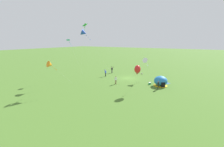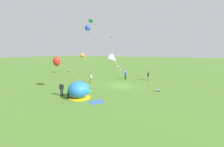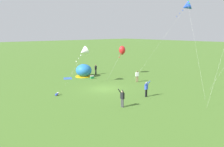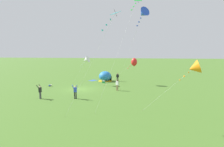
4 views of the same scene
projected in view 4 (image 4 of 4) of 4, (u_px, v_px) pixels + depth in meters
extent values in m
plane|color=#477028|center=(81.00, 89.00, 29.01)|extent=(300.00, 300.00, 0.00)
ellipsoid|color=#2672BF|center=(105.00, 76.00, 36.82)|extent=(2.70, 2.60, 2.10)
cylinder|color=yellow|center=(105.00, 81.00, 36.94)|extent=(2.81, 2.81, 0.10)
cube|color=black|center=(111.00, 78.00, 37.46)|extent=(0.71, 0.58, 1.10)
cube|color=#3359A5|center=(93.00, 80.00, 37.84)|extent=(2.11, 1.95, 0.01)
cube|color=#1E8C4C|center=(104.00, 82.00, 34.73)|extent=(0.46, 0.58, 0.38)
cube|color=white|center=(104.00, 81.00, 34.71)|extent=(0.47, 0.59, 0.06)
cylinder|color=blue|center=(50.00, 85.00, 31.25)|extent=(0.34, 0.38, 0.22)
sphere|color=#9E7051|center=(51.00, 85.00, 31.31)|extent=(0.19, 0.19, 0.19)
cylinder|color=white|center=(51.00, 85.00, 31.30)|extent=(0.24, 0.24, 0.06)
cylinder|color=#9E7051|center=(50.00, 86.00, 31.39)|extent=(0.07, 0.07, 0.17)
cylinder|color=#9E7051|center=(50.00, 86.00, 31.19)|extent=(0.07, 0.07, 0.17)
cylinder|color=navy|center=(49.00, 86.00, 31.31)|extent=(0.09, 0.09, 0.13)
cylinder|color=navy|center=(49.00, 86.00, 31.15)|extent=(0.09, 0.09, 0.13)
cylinder|color=black|center=(76.00, 95.00, 22.96)|extent=(0.15, 0.15, 0.88)
cylinder|color=black|center=(75.00, 95.00, 22.96)|extent=(0.15, 0.15, 0.88)
cube|color=blue|center=(75.00, 90.00, 22.87)|extent=(0.29, 0.41, 0.60)
sphere|color=beige|center=(75.00, 87.00, 22.82)|extent=(0.22, 0.22, 0.22)
cylinder|color=blue|center=(77.00, 87.00, 22.66)|extent=(0.39, 0.20, 0.50)
cylinder|color=blue|center=(73.00, 87.00, 22.67)|extent=(0.38, 0.10, 0.50)
cylinder|color=#8C7251|center=(118.00, 88.00, 27.81)|extent=(0.15, 0.15, 0.88)
cylinder|color=#8C7251|center=(117.00, 88.00, 27.93)|extent=(0.15, 0.15, 0.88)
cube|color=white|center=(117.00, 83.00, 27.78)|extent=(0.39, 0.45, 0.60)
sphere|color=brown|center=(117.00, 81.00, 27.72)|extent=(0.22, 0.22, 0.22)
cylinder|color=white|center=(119.00, 83.00, 27.63)|extent=(0.09, 0.09, 0.58)
cylinder|color=white|center=(116.00, 83.00, 27.93)|extent=(0.09, 0.09, 0.58)
cylinder|color=#4C4C51|center=(40.00, 96.00, 22.84)|extent=(0.15, 0.15, 0.88)
cylinder|color=#4C4C51|center=(41.00, 95.00, 23.04)|extent=(0.15, 0.15, 0.88)
cube|color=black|center=(40.00, 90.00, 22.85)|extent=(0.38, 0.24, 0.60)
sphere|color=beige|center=(40.00, 87.00, 22.80)|extent=(0.22, 0.22, 0.22)
cylinder|color=black|center=(38.00, 87.00, 22.56)|extent=(0.15, 0.39, 0.50)
cylinder|color=black|center=(40.00, 86.00, 23.08)|extent=(0.15, 0.39, 0.50)
cylinder|color=black|center=(117.00, 79.00, 36.60)|extent=(0.15, 0.15, 0.88)
cylinder|color=black|center=(118.00, 79.00, 36.65)|extent=(0.15, 0.15, 0.88)
cube|color=black|center=(118.00, 76.00, 36.54)|extent=(0.38, 0.45, 0.60)
sphere|color=brown|center=(118.00, 74.00, 36.48)|extent=(0.22, 0.22, 0.22)
cylinder|color=black|center=(116.00, 76.00, 36.47)|extent=(0.09, 0.09, 0.58)
cylinder|color=black|center=(119.00, 76.00, 36.60)|extent=(0.09, 0.09, 0.58)
cylinder|color=silver|center=(79.00, 72.00, 33.38)|extent=(0.43, 2.92, 4.64)
cylinder|color=brown|center=(73.00, 83.00, 34.11)|extent=(0.03, 0.03, 0.06)
cone|color=white|center=(86.00, 60.00, 32.65)|extent=(1.43, 1.55, 1.53)
cube|color=white|center=(84.00, 63.00, 32.84)|extent=(0.20, 0.06, 0.12)
cube|color=white|center=(82.00, 65.00, 33.00)|extent=(0.21, 0.13, 0.12)
cube|color=white|center=(81.00, 67.00, 33.16)|extent=(0.20, 0.07, 0.12)
cylinder|color=silver|center=(119.00, 74.00, 32.27)|extent=(2.29, 5.29, 4.28)
cylinder|color=brown|center=(104.00, 86.00, 31.85)|extent=(0.03, 0.03, 0.06)
ellipsoid|color=red|center=(134.00, 62.00, 32.69)|extent=(1.11, 1.11, 1.46)
cube|color=brown|center=(134.00, 66.00, 32.77)|extent=(0.28, 0.28, 0.20)
cube|color=red|center=(132.00, 64.00, 32.63)|extent=(0.21, 0.08, 0.12)
cube|color=red|center=(130.00, 66.00, 32.59)|extent=(0.19, 0.18, 0.12)
cube|color=red|center=(128.00, 68.00, 32.54)|extent=(0.18, 0.18, 0.12)
cylinder|color=silver|center=(127.00, 57.00, 24.78)|extent=(5.77, 4.21, 10.74)
cylinder|color=brown|center=(115.00, 89.00, 28.59)|extent=(0.03, 0.03, 0.06)
cone|color=blue|center=(143.00, 13.00, 20.96)|extent=(1.81, 1.78, 1.50)
cube|color=blue|center=(141.00, 18.00, 21.40)|extent=(0.20, 0.16, 0.12)
cube|color=blue|center=(139.00, 22.00, 21.78)|extent=(0.17, 0.20, 0.12)
cube|color=blue|center=(137.00, 26.00, 22.15)|extent=(0.12, 0.21, 0.12)
cylinder|color=silver|center=(89.00, 68.00, 15.54)|extent=(0.12, 4.79, 9.36)
cylinder|color=brown|center=(65.00, 117.00, 16.45)|extent=(0.03, 0.03, 0.06)
cube|color=#33B7D1|center=(115.00, 13.00, 14.63)|extent=(1.01, 1.01, 0.30)
cylinder|color=#332314|center=(115.00, 13.00, 14.63)|extent=(0.03, 0.28, 0.64)
cube|color=#33B7D1|center=(111.00, 19.00, 14.76)|extent=(0.20, 0.06, 0.12)
cube|color=#33B7D1|center=(106.00, 25.00, 14.86)|extent=(0.21, 0.11, 0.12)
cube|color=#33B7D1|center=(102.00, 30.00, 14.96)|extent=(0.21, 0.12, 0.12)
cylinder|color=silver|center=(118.00, 52.00, 19.02)|extent=(5.55, 3.89, 12.29)
cylinder|color=brown|center=(95.00, 113.00, 17.38)|extent=(0.03, 0.03, 0.06)
cube|color=green|center=(138.00, 0.00, 20.66)|extent=(0.89, 1.01, 0.52)
cube|color=green|center=(135.00, 3.00, 20.42)|extent=(0.20, 0.16, 0.12)
cube|color=green|center=(134.00, 6.00, 20.22)|extent=(0.20, 0.17, 0.12)
cube|color=green|center=(132.00, 10.00, 20.02)|extent=(0.17, 0.19, 0.12)
cylinder|color=silver|center=(167.00, 91.00, 17.25)|extent=(0.76, 4.65, 4.64)
cylinder|color=brown|center=(142.00, 110.00, 18.28)|extent=(0.03, 0.03, 0.06)
cone|color=orange|center=(194.00, 68.00, 16.21)|extent=(1.46, 1.46, 1.50)
cube|color=orange|center=(189.00, 72.00, 16.41)|extent=(0.21, 0.12, 0.12)
cube|color=orange|center=(184.00, 76.00, 16.57)|extent=(0.21, 0.10, 0.12)
cube|color=orange|center=(180.00, 80.00, 16.74)|extent=(0.20, 0.07, 0.12)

